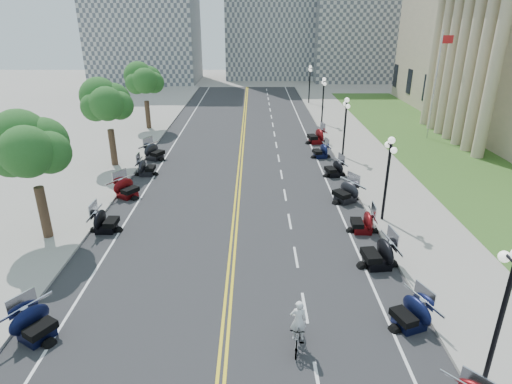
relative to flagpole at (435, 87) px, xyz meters
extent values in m
plane|color=gray|center=(-18.00, -22.00, -5.00)|extent=(160.00, 160.00, 0.00)
cube|color=#333335|center=(-18.00, -12.00, -5.00)|extent=(16.00, 90.00, 0.01)
cube|color=yellow|center=(-18.12, -12.00, -4.99)|extent=(0.12, 90.00, 0.00)
cube|color=yellow|center=(-17.88, -12.00, -4.99)|extent=(0.12, 90.00, 0.00)
cube|color=white|center=(-11.60, -12.00, -4.99)|extent=(0.12, 90.00, 0.00)
cube|color=white|center=(-24.40, -12.00, -4.99)|extent=(0.12, 90.00, 0.00)
cube|color=white|center=(-14.80, -26.00, -4.99)|extent=(0.12, 2.00, 0.00)
cube|color=white|center=(-14.80, -22.00, -4.99)|extent=(0.12, 2.00, 0.00)
cube|color=white|center=(-14.80, -18.00, -4.99)|extent=(0.12, 2.00, 0.00)
cube|color=white|center=(-14.80, -14.00, -4.99)|extent=(0.12, 2.00, 0.00)
cube|color=white|center=(-14.80, -10.00, -4.99)|extent=(0.12, 2.00, 0.00)
cube|color=white|center=(-14.80, -6.00, -4.99)|extent=(0.12, 2.00, 0.00)
cube|color=white|center=(-14.80, -2.00, -4.99)|extent=(0.12, 2.00, 0.00)
cube|color=white|center=(-14.80, 2.00, -4.99)|extent=(0.12, 2.00, 0.00)
cube|color=white|center=(-14.80, 6.00, -4.99)|extent=(0.12, 2.00, 0.00)
cube|color=white|center=(-14.80, 10.00, -4.99)|extent=(0.12, 2.00, 0.00)
cube|color=white|center=(-14.80, 14.00, -4.99)|extent=(0.12, 2.00, 0.00)
cube|color=white|center=(-14.80, 18.00, -4.99)|extent=(0.12, 2.00, 0.00)
cube|color=white|center=(-14.80, 22.00, -4.99)|extent=(0.12, 2.00, 0.00)
cube|color=white|center=(-14.80, 26.00, -4.99)|extent=(0.12, 2.00, 0.00)
cube|color=white|center=(-14.80, 30.00, -4.99)|extent=(0.12, 2.00, 0.00)
cube|color=#9E9991|center=(-7.50, -12.00, -4.92)|extent=(5.00, 90.00, 0.15)
cube|color=#9E9991|center=(-28.50, -12.00, -4.92)|extent=(5.00, 90.00, 0.15)
cube|color=#356023|center=(-0.50, -4.00, -4.95)|extent=(9.00, 60.00, 0.10)
cube|color=gray|center=(-36.00, 40.00, 8.00)|extent=(18.00, 14.00, 26.00)
cube|color=gray|center=(4.00, 43.00, 6.00)|extent=(20.00, 14.00, 22.00)
imported|color=#A51414|center=(-15.33, -28.24, -4.46)|extent=(0.82, 1.87, 1.09)
imported|color=white|center=(-15.33, -28.24, -3.09)|extent=(0.60, 0.39, 1.65)
camera|label=1|loc=(-16.89, -40.48, 6.17)|focal=30.00mm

